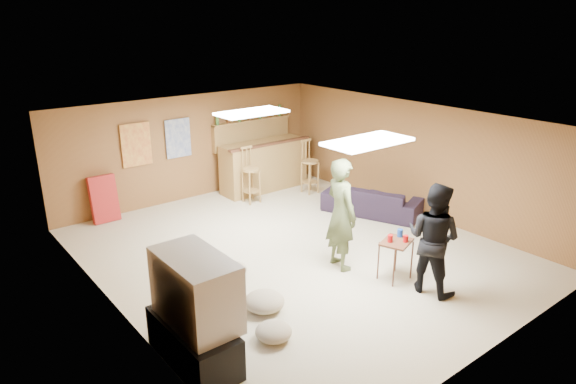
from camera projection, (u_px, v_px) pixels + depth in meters
ground at (295, 251)px, 8.60m from camera, size 7.00×7.00×0.00m
ceiling at (296, 122)px, 7.88m from camera, size 6.00×7.00×0.02m
wall_back at (191, 147)px, 10.83m from camera, size 6.00×0.02×2.20m
wall_front at (497, 270)px, 5.65m from camera, size 6.00×0.02×2.20m
wall_left at (112, 237)px, 6.48m from camera, size 0.02×7.00×2.20m
wall_right at (415, 158)px, 10.00m from camera, size 0.02×7.00×2.20m
tv_stand at (194, 342)px, 5.81m from camera, size 0.55×1.30×0.50m
dvd_box at (211, 342)px, 5.97m from camera, size 0.35×0.50×0.08m
tv_body at (196, 289)px, 5.64m from camera, size 0.60×1.10×0.80m
tv_screen at (220, 281)px, 5.82m from camera, size 0.02×0.95×0.65m
bar_counter at (264, 166)px, 11.48m from camera, size 2.00×0.60×1.10m
bar_lip at (270, 144)px, 11.12m from camera, size 2.10×0.12×0.05m
bar_shelf at (252, 121)px, 11.50m from camera, size 2.00×0.18×0.05m
bar_backing at (251, 134)px, 11.62m from camera, size 2.00×0.14×0.60m
poster_left at (136, 145)px, 10.01m from camera, size 0.60×0.03×0.85m
poster_right at (178, 138)px, 10.54m from camera, size 0.55×0.03×0.80m
folding_chair_stack at (104, 199)px, 9.72m from camera, size 0.50×0.26×0.91m
ceiling_panel_front at (368, 142)px, 6.78m from camera, size 1.20×0.60×0.04m
ceiling_panel_back at (252, 113)px, 8.78m from camera, size 1.20×0.60×0.04m
person_olive at (341, 214)px, 7.82m from camera, size 0.52×0.70×1.76m
person_black at (433, 238)px, 7.15m from camera, size 0.73×0.88×1.61m
sofa at (372, 200)px, 10.15m from camera, size 1.43×2.04×0.56m
tray_table at (395, 260)px, 7.62m from camera, size 0.57×0.52×0.62m
cup_red_near at (390, 238)px, 7.48m from camera, size 0.10×0.10×0.11m
cup_red_far at (406, 239)px, 7.48m from camera, size 0.08×0.08×0.10m
cup_blue at (400, 233)px, 7.66m from camera, size 0.09×0.09×0.12m
bar_stool_left at (251, 174)px, 10.65m from camera, size 0.51×0.51×1.23m
bar_stool_right at (310, 169)px, 11.25m from camera, size 0.38×0.38×1.11m
cushion_near_tv at (264, 301)px, 6.87m from camera, size 0.56×0.56×0.24m
cushion_mid at (233, 269)px, 7.79m from camera, size 0.43×0.43×0.19m
cushion_far at (274, 332)px, 6.25m from camera, size 0.50×0.50×0.21m
bottle_row at (250, 114)px, 11.40m from camera, size 1.76×0.08×0.26m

